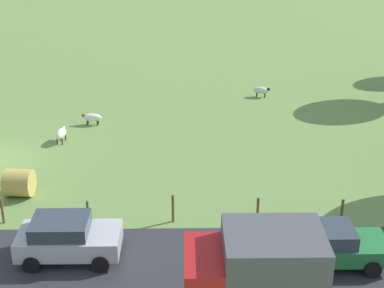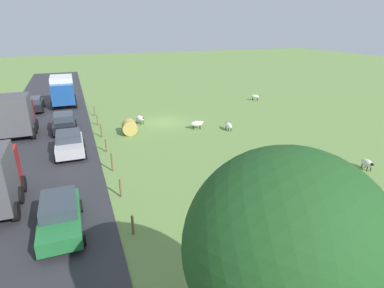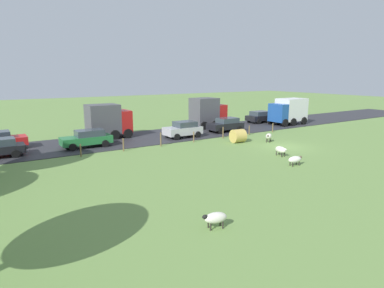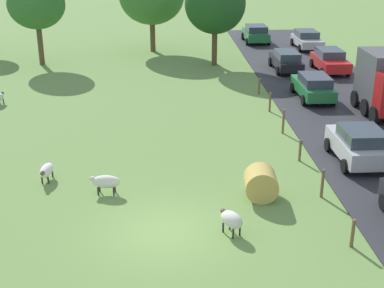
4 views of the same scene
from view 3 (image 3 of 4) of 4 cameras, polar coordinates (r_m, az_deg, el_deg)
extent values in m
plane|color=#6B8E47|center=(31.72, 15.55, -0.44)|extent=(160.00, 160.00, 0.00)
cube|color=#2D2D33|center=(39.65, 3.74, 2.40)|extent=(8.00, 80.00, 0.06)
ellipsoid|color=white|center=(25.20, 17.20, -2.55)|extent=(0.59, 1.17, 0.48)
ellipsoid|color=brown|center=(25.54, 18.09, -2.17)|extent=(0.21, 0.28, 0.20)
cylinder|color=#2D2823|center=(25.58, 17.46, -3.10)|extent=(0.07, 0.07, 0.29)
cylinder|color=#2D2823|center=(25.40, 17.87, -3.23)|extent=(0.07, 0.07, 0.29)
cylinder|color=#2D2823|center=(25.16, 16.44, -3.28)|extent=(0.07, 0.07, 0.29)
cylinder|color=#2D2823|center=(24.97, 16.85, -3.42)|extent=(0.07, 0.07, 0.29)
ellipsoid|color=silver|center=(33.41, 13.01, 1.31)|extent=(1.00, 1.12, 0.55)
ellipsoid|color=brown|center=(32.94, 12.86, 1.39)|extent=(0.29, 0.32, 0.20)
cylinder|color=#2D2823|center=(33.19, 13.15, 0.54)|extent=(0.07, 0.07, 0.37)
cylinder|color=#2D2823|center=(33.25, 12.63, 0.58)|extent=(0.07, 0.07, 0.37)
cylinder|color=#2D2823|center=(33.71, 13.32, 0.70)|extent=(0.07, 0.07, 0.37)
cylinder|color=#2D2823|center=(33.77, 12.81, 0.75)|extent=(0.07, 0.07, 0.37)
ellipsoid|color=silver|center=(27.88, 14.94, -0.94)|extent=(1.19, 0.64, 0.52)
ellipsoid|color=silver|center=(27.46, 15.71, -0.92)|extent=(0.28, 0.21, 0.20)
cylinder|color=#2D2823|center=(27.83, 15.55, -1.76)|extent=(0.07, 0.07, 0.33)
cylinder|color=#2D2823|center=(27.64, 15.11, -1.83)|extent=(0.07, 0.07, 0.33)
cylinder|color=#2D2823|center=(28.28, 14.70, -1.50)|extent=(0.07, 0.07, 0.33)
cylinder|color=#2D2823|center=(28.10, 14.26, -1.56)|extent=(0.07, 0.07, 0.33)
ellipsoid|color=silver|center=(14.60, 4.07, -12.49)|extent=(0.71, 1.11, 0.48)
ellipsoid|color=black|center=(14.38, 2.26, -12.38)|extent=(0.24, 0.29, 0.20)
cylinder|color=#2D2823|center=(14.52, 3.22, -14.04)|extent=(0.07, 0.07, 0.30)
cylinder|color=#2D2823|center=(14.74, 2.81, -13.62)|extent=(0.07, 0.07, 0.30)
cylinder|color=#2D2823|center=(14.73, 5.30, -13.68)|extent=(0.07, 0.07, 0.30)
cylinder|color=#2D2823|center=(14.95, 4.86, -13.28)|extent=(0.07, 0.07, 0.30)
cylinder|color=tan|center=(32.66, 7.89, 1.38)|extent=(1.38, 1.34, 1.29)
cylinder|color=brown|center=(39.42, 13.66, 2.74)|extent=(0.12, 0.12, 1.02)
cylinder|color=brown|center=(36.90, 9.77, 2.32)|extent=(0.12, 0.12, 1.04)
cylinder|color=brown|center=(34.57, 5.34, 1.94)|extent=(0.12, 0.12, 1.20)
cylinder|color=brown|center=(32.50, 0.30, 1.22)|extent=(0.12, 0.12, 1.04)
cylinder|color=brown|center=(30.68, -5.37, 0.78)|extent=(0.12, 0.12, 1.30)
cylinder|color=brown|center=(29.24, -11.67, -0.12)|extent=(0.12, 0.12, 1.13)
cylinder|color=brown|center=(28.19, -18.54, -1.05)|extent=(0.12, 0.12, 1.03)
cube|color=#B21919|center=(42.32, 4.38, 5.25)|extent=(2.54, 1.20, 2.30)
cube|color=#4C4C51|center=(41.06, 2.08, 5.68)|extent=(2.54, 2.93, 3.16)
cylinder|color=black|center=(43.47, 3.35, 3.91)|extent=(0.30, 0.96, 0.96)
cylinder|color=black|center=(41.47, 5.42, 3.49)|extent=(0.30, 0.96, 0.96)
cylinder|color=black|center=(42.71, 1.90, 3.78)|extent=(0.30, 0.96, 0.96)
cylinder|color=black|center=(40.67, 3.94, 3.36)|extent=(0.30, 0.96, 0.96)
cylinder|color=black|center=(41.82, 0.08, 3.62)|extent=(0.30, 0.96, 0.96)
cylinder|color=black|center=(39.73, 2.07, 3.18)|extent=(0.30, 0.96, 0.96)
cube|color=#B21919|center=(35.93, -11.74, 3.88)|extent=(2.48, 1.20, 2.30)
cube|color=#4C4C51|center=(35.18, -15.03, 4.13)|extent=(2.48, 3.10, 2.99)
cylinder|color=black|center=(37.25, -12.36, 2.33)|extent=(0.30, 0.96, 0.96)
cylinder|color=black|center=(34.97, -10.92, 1.79)|extent=(0.30, 0.96, 0.96)
cylinder|color=black|center=(36.80, -14.36, 2.13)|extent=(0.30, 0.96, 0.96)
cylinder|color=black|center=(34.49, -13.04, 1.56)|extent=(0.30, 0.96, 0.96)
cylinder|color=black|center=(36.31, -16.90, 1.86)|extent=(0.30, 0.96, 0.96)
cylinder|color=black|center=(33.96, -15.73, 1.27)|extent=(0.30, 0.96, 0.96)
cube|color=#1E4C99|center=(44.25, 14.53, 5.19)|extent=(2.47, 1.20, 2.30)
cube|color=silver|center=(46.04, 16.64, 5.69)|extent=(2.47, 3.71, 2.89)
cylinder|color=black|center=(43.57, 15.65, 3.51)|extent=(0.30, 0.96, 0.96)
cylinder|color=black|center=(45.23, 13.31, 3.92)|extent=(0.30, 0.96, 0.96)
cylinder|color=black|center=(44.71, 16.95, 3.64)|extent=(0.30, 0.96, 0.96)
cylinder|color=black|center=(46.33, 14.62, 4.03)|extent=(0.30, 0.96, 0.96)
cylinder|color=black|center=(46.28, 18.60, 3.79)|extent=(0.30, 0.96, 0.96)
cylinder|color=black|center=(47.84, 16.29, 4.18)|extent=(0.30, 0.96, 0.96)
cube|color=black|center=(46.81, 11.84, 4.46)|extent=(1.95, 4.36, 0.67)
cube|color=#333D47|center=(46.51, 11.58, 5.19)|extent=(1.72, 2.40, 0.56)
cylinder|color=black|center=(48.53, 12.21, 4.29)|extent=(0.22, 0.64, 0.64)
cylinder|color=black|center=(47.18, 13.88, 4.01)|extent=(0.22, 0.64, 0.64)
cylinder|color=black|center=(46.58, 9.73, 4.09)|extent=(0.22, 0.64, 0.64)
cylinder|color=black|center=(45.17, 11.40, 3.79)|extent=(0.22, 0.64, 0.64)
cylinder|color=black|center=(34.57, -27.82, 0.25)|extent=(0.22, 0.64, 0.64)
cylinder|color=black|center=(32.70, -27.50, -0.31)|extent=(0.22, 0.64, 0.64)
cube|color=#B7B7BC|center=(34.76, -1.62, 2.32)|extent=(1.95, 3.89, 0.77)
cube|color=#333D47|center=(34.81, -1.21, 3.44)|extent=(1.71, 2.14, 0.56)
cylinder|color=black|center=(33.37, -2.61, 1.24)|extent=(0.22, 0.64, 0.64)
cylinder|color=black|center=(35.04, -4.21, 1.73)|extent=(0.22, 0.64, 0.64)
cylinder|color=black|center=(34.69, 1.01, 1.66)|extent=(0.22, 0.64, 0.64)
cylinder|color=black|center=(36.30, -0.71, 2.11)|extent=(0.22, 0.64, 0.64)
cylinder|color=black|center=(29.62, -27.98, -1.49)|extent=(0.22, 0.64, 0.64)
cylinder|color=black|center=(31.32, -28.27, -0.87)|extent=(0.22, 0.64, 0.64)
cube|color=#237238|center=(31.45, -17.66, 0.67)|extent=(1.82, 4.39, 0.67)
cube|color=#333D47|center=(31.43, -17.15, 1.83)|extent=(1.60, 2.42, 0.56)
cylinder|color=black|center=(30.31, -19.75, -0.52)|extent=(0.22, 0.64, 0.64)
cylinder|color=black|center=(32.06, -20.51, 0.06)|extent=(0.22, 0.64, 0.64)
cylinder|color=black|center=(31.05, -14.64, 0.07)|extent=(0.22, 0.64, 0.64)
cylinder|color=black|center=(32.75, -15.64, 0.61)|extent=(0.22, 0.64, 0.64)
cube|color=black|center=(38.46, 5.71, 3.12)|extent=(1.87, 4.15, 0.69)
cube|color=#333D47|center=(38.56, 6.10, 4.08)|extent=(1.65, 2.28, 0.56)
cylinder|color=black|center=(36.96, 4.97, 2.24)|extent=(0.22, 0.64, 0.64)
cylinder|color=black|center=(38.44, 3.26, 2.63)|extent=(0.22, 0.64, 0.64)
cylinder|color=black|center=(38.66, 8.13, 2.59)|extent=(0.22, 0.64, 0.64)
cylinder|color=black|center=(40.07, 6.38, 2.95)|extent=(0.22, 0.64, 0.64)
camera|label=1|loc=(50.15, -18.09, 18.73)|focal=53.53mm
camera|label=2|loc=(29.30, -46.20, 13.81)|focal=29.63mm
camera|label=4|loc=(45.08, 31.01, 14.59)|focal=50.57mm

